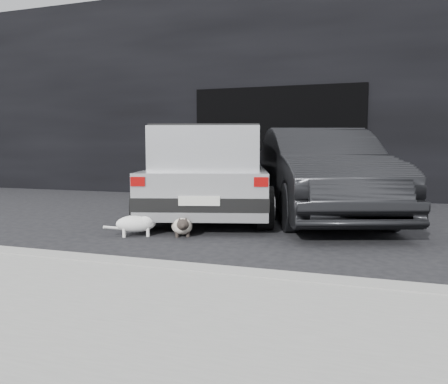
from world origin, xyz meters
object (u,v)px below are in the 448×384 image
(second_car, at_px, (319,173))
(cat_siamese, at_px, (182,226))
(cat_white, at_px, (139,223))
(silver_hatchback, at_px, (210,167))

(second_car, height_order, cat_siamese, second_car)
(second_car, relative_size, cat_white, 6.60)
(silver_hatchback, relative_size, cat_white, 6.43)
(silver_hatchback, distance_m, second_car, 1.88)
(silver_hatchback, distance_m, cat_white, 2.19)
(second_car, xyz_separation_m, cat_white, (-2.13, -2.39, -0.58))
(cat_siamese, distance_m, cat_white, 0.58)
(second_car, distance_m, cat_siamese, 2.77)
(second_car, bearing_deg, silver_hatchback, 170.63)
(second_car, height_order, cat_white, second_car)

